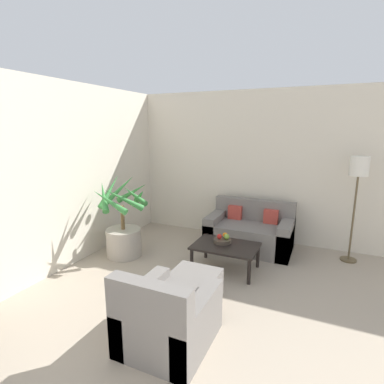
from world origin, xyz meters
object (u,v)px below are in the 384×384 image
object	(u,v)px
apple_red	(219,236)
apple_green	(227,237)
floor_lamp	(358,175)
sofa_loveseat	(250,232)
coffee_table	(226,248)
fruit_bowl	(222,241)
ottoman	(195,286)
potted_palm	(123,230)
armchair	(168,318)
orange_fruit	(225,235)

from	to	relation	value
apple_red	apple_green	size ratio (longest dim) A/B	0.91
floor_lamp	apple_green	world-z (taller)	floor_lamp
floor_lamp	apple_red	distance (m)	2.25
sofa_loveseat	coffee_table	xyz separation A→B (m)	(-0.13, -0.95, 0.05)
sofa_loveseat	floor_lamp	distance (m)	1.89
fruit_bowl	apple_green	size ratio (longest dim) A/B	3.18
sofa_loveseat	ottoman	world-z (taller)	sofa_loveseat
sofa_loveseat	fruit_bowl	distance (m)	0.90
apple_red	ottoman	bearing A→B (deg)	-87.23
floor_lamp	fruit_bowl	bearing A→B (deg)	-149.88
sofa_loveseat	potted_palm	bearing A→B (deg)	-147.15
coffee_table	armchair	distance (m)	1.70
potted_palm	armchair	world-z (taller)	potted_palm
apple_red	floor_lamp	bearing A→B (deg)	29.87
floor_lamp	fruit_bowl	xyz separation A→B (m)	(-1.75, -1.01, -0.95)
sofa_loveseat	floor_lamp	world-z (taller)	floor_lamp
potted_palm	coffee_table	size ratio (longest dim) A/B	1.42
armchair	ottoman	bearing A→B (deg)	93.87
potted_palm	ottoman	distance (m)	1.76
coffee_table	orange_fruit	world-z (taller)	orange_fruit
sofa_loveseat	apple_green	distance (m)	0.89
coffee_table	apple_red	world-z (taller)	apple_red
potted_palm	armchair	bearing A→B (deg)	-42.43
potted_palm	floor_lamp	xyz separation A→B (m)	(3.33, 1.30, 0.92)
floor_lamp	orange_fruit	bearing A→B (deg)	-151.69
potted_palm	floor_lamp	bearing A→B (deg)	21.28
potted_palm	apple_green	world-z (taller)	potted_palm
orange_fruit	ottoman	xyz separation A→B (m)	(-0.01, -1.08, -0.28)
armchair	apple_green	bearing A→B (deg)	89.83
orange_fruit	apple_red	bearing A→B (deg)	-120.84
orange_fruit	armchair	distance (m)	1.87
coffee_table	apple_green	world-z (taller)	apple_green
potted_palm	fruit_bowl	size ratio (longest dim) A/B	5.06
orange_fruit	ottoman	world-z (taller)	orange_fruit
apple_red	orange_fruit	size ratio (longest dim) A/B	1.01
sofa_loveseat	fruit_bowl	size ratio (longest dim) A/B	5.41
coffee_table	potted_palm	bearing A→B (deg)	-172.97
apple_red	ottoman	world-z (taller)	apple_red
orange_fruit	sofa_loveseat	bearing A→B (deg)	76.48
coffee_table	armchair	xyz separation A→B (m)	(-0.02, -1.70, -0.06)
apple_green	sofa_loveseat	bearing A→B (deg)	80.73
floor_lamp	armchair	world-z (taller)	floor_lamp
sofa_loveseat	fruit_bowl	xyz separation A→B (m)	(-0.20, -0.87, 0.13)
sofa_loveseat	apple_red	xyz separation A→B (m)	(-0.25, -0.88, 0.19)
coffee_table	apple_red	bearing A→B (deg)	152.02
floor_lamp	sofa_loveseat	bearing A→B (deg)	-174.61
floor_lamp	ottoman	xyz separation A→B (m)	(-1.74, -2.02, -1.17)
potted_palm	orange_fruit	xyz separation A→B (m)	(1.59, 0.36, 0.04)
coffee_table	apple_red	xyz separation A→B (m)	(-0.12, 0.06, 0.14)
coffee_table	ottoman	size ratio (longest dim) A/B	1.67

